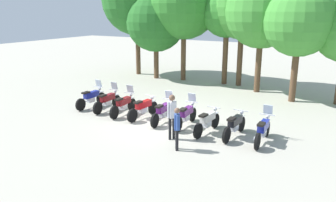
{
  "coord_description": "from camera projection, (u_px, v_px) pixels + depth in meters",
  "views": [
    {
      "loc": [
        7.32,
        -12.51,
        4.97
      ],
      "look_at": [
        0.0,
        0.5,
        0.9
      ],
      "focal_mm": 35.73,
      "sensor_mm": 36.0,
      "label": 1
    }
  ],
  "objects": [
    {
      "name": "motorcycle_6",
      "position": [
        207.0,
        121.0,
        13.9
      ],
      "size": [
        0.62,
        2.19,
        0.99
      ],
      "rotation": [
        0.0,
        0.0,
        1.5
      ],
      "color": "black",
      "rests_on": "ground_plane"
    },
    {
      "name": "ground_plane",
      "position": [
        163.0,
        122.0,
        15.29
      ],
      "size": [
        80.0,
        80.0,
        0.0
      ],
      "primitive_type": "plane",
      "color": "#ADA899"
    },
    {
      "name": "motorcycle_0",
      "position": [
        91.0,
        97.0,
        17.63
      ],
      "size": [
        0.62,
        2.19,
        1.37
      ],
      "rotation": [
        0.0,
        0.0,
        1.56
      ],
      "color": "black",
      "rests_on": "ground_plane"
    },
    {
      "name": "person_1",
      "position": [
        177.0,
        126.0,
        12.07
      ],
      "size": [
        0.29,
        0.38,
        1.61
      ],
      "rotation": [
        0.0,
        0.0,
        0.54
      ],
      "color": "black",
      "rests_on": "ground_plane"
    },
    {
      "name": "motorcycle_1",
      "position": [
        108.0,
        100.0,
        17.03
      ],
      "size": [
        0.62,
        2.19,
        1.37
      ],
      "rotation": [
        0.0,
        0.0,
        1.61
      ],
      "color": "black",
      "rests_on": "ground_plane"
    },
    {
      "name": "motorcycle_4",
      "position": [
        163.0,
        111.0,
        15.2
      ],
      "size": [
        0.62,
        2.19,
        1.37
      ],
      "rotation": [
        0.0,
        0.0,
        1.63
      ],
      "color": "black",
      "rests_on": "ground_plane"
    },
    {
      "name": "motorcycle_8",
      "position": [
        263.0,
        130.0,
        12.88
      ],
      "size": [
        0.62,
        2.19,
        1.37
      ],
      "rotation": [
        0.0,
        0.0,
        1.59
      ],
      "color": "black",
      "rests_on": "ground_plane"
    },
    {
      "name": "motorcycle_3",
      "position": [
        143.0,
        108.0,
        15.81
      ],
      "size": [
        0.62,
        2.19,
        0.99
      ],
      "rotation": [
        0.0,
        0.0,
        1.48
      ],
      "color": "black",
      "rests_on": "ground_plane"
    },
    {
      "name": "tree_5",
      "position": [
        262.0,
        12.0,
        19.79
      ],
      "size": [
        4.38,
        4.38,
        7.09
      ],
      "color": "brown",
      "rests_on": "ground_plane"
    },
    {
      "name": "tree_2",
      "position": [
        184.0,
        4.0,
        23.21
      ],
      "size": [
        4.93,
        4.93,
        7.86
      ],
      "color": "brown",
      "rests_on": "ground_plane"
    },
    {
      "name": "tree_4",
      "position": [
        243.0,
        8.0,
        21.49
      ],
      "size": [
        4.09,
        4.09,
        7.19
      ],
      "color": "brown",
      "rests_on": "ground_plane"
    },
    {
      "name": "person_0",
      "position": [
        172.0,
        113.0,
        13.03
      ],
      "size": [
        0.33,
        0.38,
        1.82
      ],
      "rotation": [
        0.0,
        0.0,
        5.69
      ],
      "color": "black",
      "rests_on": "ground_plane"
    },
    {
      "name": "motorcycle_2",
      "position": [
        124.0,
        104.0,
        16.35
      ],
      "size": [
        0.62,
        2.19,
        1.37
      ],
      "rotation": [
        0.0,
        0.0,
        1.63
      ],
      "color": "black",
      "rests_on": "ground_plane"
    },
    {
      "name": "tree_0",
      "position": [
        137.0,
        0.0,
        25.41
      ],
      "size": [
        5.35,
        5.35,
        8.41
      ],
      "color": "brown",
      "rests_on": "ground_plane"
    },
    {
      "name": "tree_6",
      "position": [
        299.0,
        22.0,
        17.69
      ],
      "size": [
        3.77,
        3.77,
        6.29
      ],
      "color": "brown",
      "rests_on": "ground_plane"
    },
    {
      "name": "motorcycle_5",
      "position": [
        186.0,
        115.0,
        14.71
      ],
      "size": [
        0.62,
        2.19,
        1.37
      ],
      "rotation": [
        0.0,
        0.0,
        1.61
      ],
      "color": "black",
      "rests_on": "ground_plane"
    },
    {
      "name": "motorcycle_7",
      "position": [
        235.0,
        125.0,
        13.45
      ],
      "size": [
        0.62,
        2.19,
        0.99
      ],
      "rotation": [
        0.0,
        0.0,
        1.51
      ],
      "color": "black",
      "rests_on": "ground_plane"
    },
    {
      "name": "tree_1",
      "position": [
        156.0,
        22.0,
        24.21
      ],
      "size": [
        4.36,
        4.36,
        6.34
      ],
      "color": "brown",
      "rests_on": "ground_plane"
    },
    {
      "name": "tree_3",
      "position": [
        227.0,
        12.0,
        22.05
      ],
      "size": [
        3.43,
        3.43,
        6.59
      ],
      "color": "brown",
      "rests_on": "ground_plane"
    }
  ]
}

